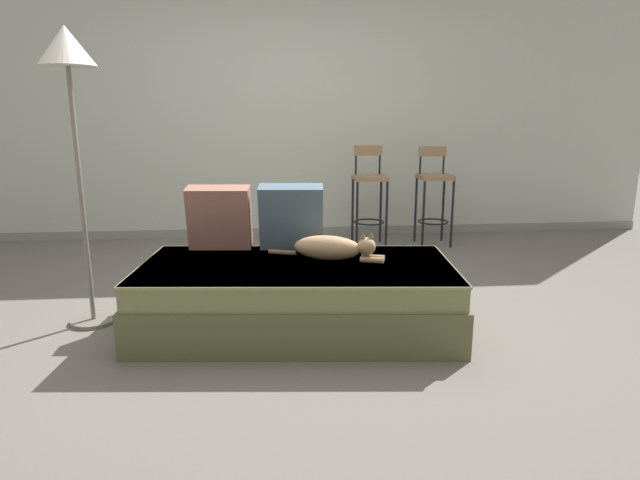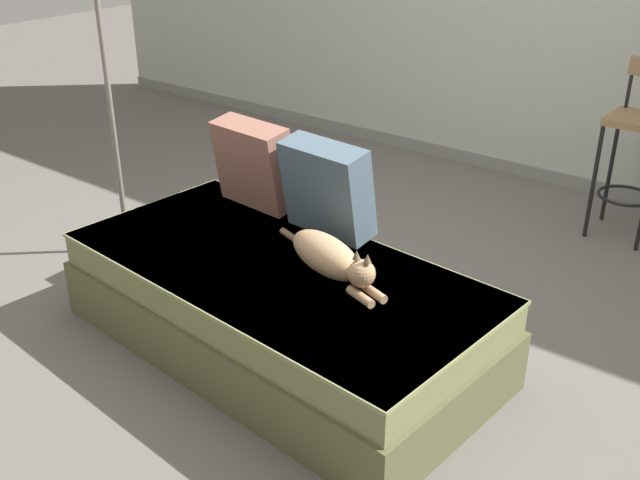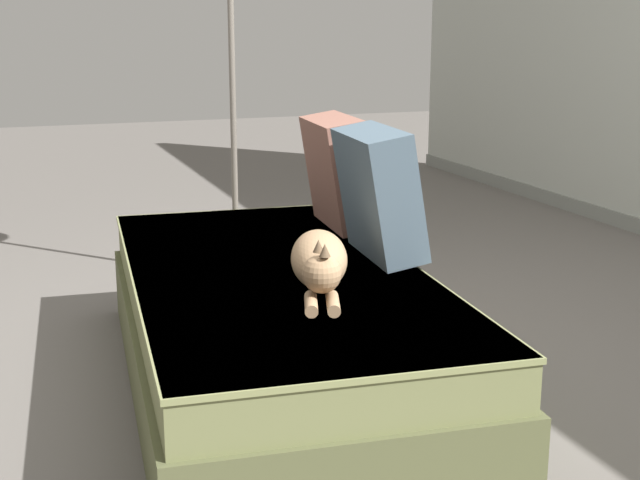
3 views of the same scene
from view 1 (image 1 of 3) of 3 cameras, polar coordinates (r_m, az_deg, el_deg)
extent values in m
plane|color=#66605B|center=(3.72, -2.74, -6.99)|extent=(16.00, 16.00, 0.00)
cube|color=#B7BCB2|center=(5.74, -3.91, 13.35)|extent=(8.00, 0.10, 2.60)
cube|color=gray|center=(5.82, -3.70, 0.90)|extent=(8.00, 0.02, 0.09)
cube|color=brown|center=(3.30, -2.46, -7.25)|extent=(1.96, 1.09, 0.26)
cube|color=olive|center=(3.23, -2.49, -3.82)|extent=(1.92, 1.05, 0.15)
cube|color=#868C57|center=(3.21, -2.50, -2.68)|extent=(1.93, 1.06, 0.02)
cube|color=#936051|center=(3.58, -10.67, 2.38)|extent=(0.42, 0.24, 0.43)
cube|color=#4C6070|center=(3.52, -3.08, 2.50)|extent=(0.43, 0.25, 0.44)
ellipsoid|color=tan|center=(3.29, 0.79, -0.83)|extent=(0.45, 0.29, 0.15)
sphere|color=tan|center=(3.24, 4.99, -0.69)|extent=(0.11, 0.11, 0.11)
cone|color=brown|center=(3.22, 4.58, 0.57)|extent=(0.03, 0.03, 0.04)
cone|color=brown|center=(3.23, 5.46, 0.58)|extent=(0.03, 0.03, 0.04)
cylinder|color=tan|center=(3.22, 5.54, -2.14)|extent=(0.14, 0.08, 0.04)
cylinder|color=tan|center=(3.28, 5.68, -1.87)|extent=(0.14, 0.08, 0.04)
cylinder|color=brown|center=(3.40, -4.04, -1.32)|extent=(0.18, 0.09, 0.03)
cylinder|color=black|center=(5.17, 3.97, 2.57)|extent=(0.02, 0.02, 0.66)
cylinder|color=black|center=(5.22, 7.11, 2.61)|extent=(0.02, 0.02, 0.66)
cylinder|color=black|center=(5.45, 3.49, 3.13)|extent=(0.02, 0.02, 0.66)
cylinder|color=black|center=(5.50, 6.48, 3.16)|extent=(0.02, 0.02, 0.66)
torus|color=black|center=(5.35, 5.24, 1.93)|extent=(0.31, 0.31, 0.02)
cube|color=olive|center=(5.28, 5.35, 6.63)|extent=(0.32, 0.32, 0.04)
cylinder|color=black|center=(5.38, 3.85, 8.04)|extent=(0.02, 0.02, 0.28)
cylinder|color=black|center=(5.42, 6.38, 8.03)|extent=(0.02, 0.02, 0.28)
cube|color=olive|center=(5.39, 5.15, 9.50)|extent=(0.28, 0.03, 0.10)
cylinder|color=black|center=(5.31, 10.98, 2.65)|extent=(0.02, 0.02, 0.66)
cylinder|color=black|center=(5.40, 13.92, 2.67)|extent=(0.02, 0.02, 0.66)
cylinder|color=black|center=(5.58, 10.17, 3.19)|extent=(0.02, 0.02, 0.66)
cylinder|color=black|center=(5.67, 12.98, 3.20)|extent=(0.02, 0.02, 0.66)
torus|color=black|center=(5.51, 11.96, 1.93)|extent=(0.31, 0.31, 0.02)
cube|color=olive|center=(5.44, 12.19, 6.58)|extent=(0.32, 0.32, 0.04)
cylinder|color=black|center=(5.52, 10.64, 7.91)|extent=(0.02, 0.02, 0.26)
cylinder|color=black|center=(5.59, 13.03, 7.86)|extent=(0.02, 0.02, 0.26)
cube|color=olive|center=(5.54, 11.91, 9.24)|extent=(0.28, 0.03, 0.10)
cylinder|color=slate|center=(3.72, -22.95, -7.89)|extent=(0.28, 0.28, 0.02)
cylinder|color=slate|center=(3.53, -24.07, 3.81)|extent=(0.03, 0.03, 1.56)
cone|color=silver|center=(3.51, -25.49, 18.23)|extent=(0.32, 0.32, 0.22)
camera|label=2|loc=(2.29, 61.59, 22.09)|focal=42.00mm
camera|label=3|loc=(3.58, 45.93, 7.74)|focal=50.00mm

